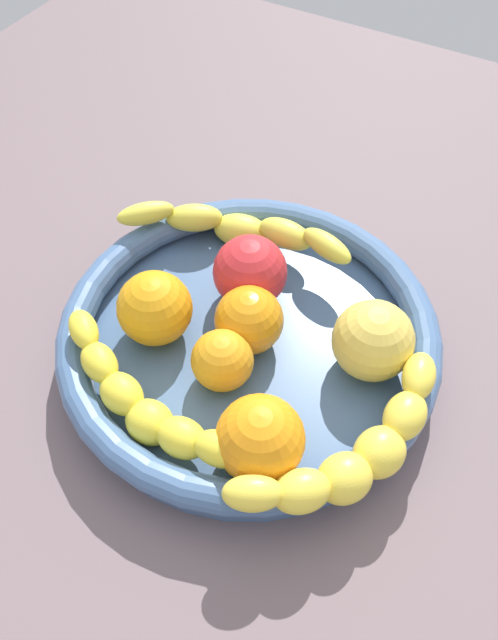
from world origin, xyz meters
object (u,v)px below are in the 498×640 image
fruit_bowl (249,338)px  apple_yellow (373,340)px  banana_draped_right (155,409)px  orange_rear (155,308)px  orange_front (248,314)px  orange_mid_left (222,360)px  tomato_red (250,272)px  banana_draped_left (239,228)px  banana_arching_top (355,453)px  orange_mid_right (260,439)px

fruit_bowl → apple_yellow: apple_yellow is taller
fruit_bowl → banana_draped_right: banana_draped_right is taller
orange_rear → apple_yellow: 18.63cm
fruit_bowl → apple_yellow: size_ratio=4.87×
orange_front → orange_mid_left: 4.98cm
tomato_red → orange_rear: bearing=-33.8°
orange_front → orange_mid_left: size_ratio=1.14×
orange_mid_left → orange_rear: (-1.45, -7.50, 0.67)cm
orange_front → banana_draped_left: bearing=-146.2°
banana_draped_right → tomato_red: size_ratio=3.39×
banana_arching_top → orange_mid_left: (-2.57, -12.94, -0.28)cm
orange_mid_right → tomato_red: bearing=-148.4°
orange_mid_left → tomato_red: tomato_red is taller
banana_draped_right → banana_arching_top: (-4.00, 15.01, 0.09)cm
orange_rear → tomato_red: bearing=146.2°
orange_mid_right → apple_yellow: (-12.47, 3.79, 0.04)cm
orange_front → apple_yellow: bearing=102.4°
banana_arching_top → orange_rear: orange_rear is taller
orange_mid_left → orange_mid_right: bearing=50.9°
fruit_bowl → orange_rear: 8.66cm
tomato_red → orange_mid_left: bearing=14.8°
tomato_red → orange_mid_right: bearing=31.6°
banana_draped_left → apple_yellow: bearing=68.0°
banana_arching_top → banana_draped_left: bearing=-130.6°
banana_arching_top → apple_yellow: apple_yellow is taller
banana_draped_left → tomato_red: bearing=39.0°
fruit_bowl → orange_front: size_ratio=5.58×
banana_draped_right → orange_mid_left: 6.89cm
orange_mid_left → orange_rear: 7.67cm
orange_front → orange_rear: (3.51, -7.17, 0.30)cm
orange_mid_left → apple_yellow: 12.55cm
orange_rear → tomato_red: tomato_red is taller
orange_front → tomato_red: 4.62cm
banana_draped_right → banana_arching_top: 15.53cm
banana_draped_left → orange_front: 10.85cm
orange_front → banana_draped_right: bearing=-8.5°
banana_draped_left → banana_arching_top: size_ratio=1.16×
banana_draped_right → orange_front: (-11.53, 1.73, 0.19)cm
orange_front → apple_yellow: size_ratio=0.87×
banana_arching_top → orange_mid_right: size_ratio=2.87×
banana_draped_left → orange_rear: bearing=-5.2°
apple_yellow → banana_draped_left: bearing=-112.0°
banana_draped_left → orange_mid_right: orange_mid_right is taller
apple_yellow → tomato_red: (-1.80, -12.59, -0.06)cm
banana_draped_left → banana_arching_top: 25.42cm
orange_front → orange_rear: orange_rear is taller
orange_mid_left → orange_mid_right: (5.20, 6.41, 0.77)cm
tomato_red → orange_front: bearing=26.6°
orange_front → fruit_bowl: bearing=40.4°
banana_draped_left → banana_arching_top: bearing=49.4°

